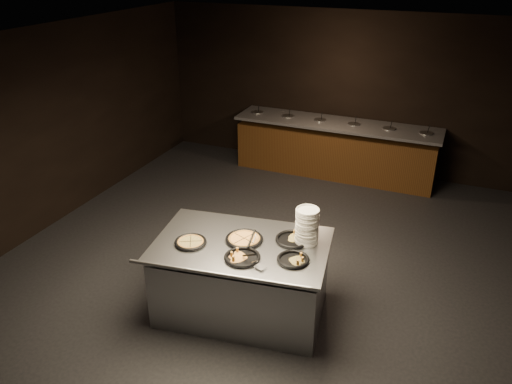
# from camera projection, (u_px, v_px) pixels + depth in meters

# --- Properties ---
(room) EXTENTS (7.02, 8.02, 2.92)m
(room) POSITION_uv_depth(u_px,v_px,m) (262.00, 174.00, 5.84)
(room) COLOR black
(room) RESTS_ON ground
(salad_bar) EXTENTS (3.70, 0.83, 1.18)m
(salad_bar) POSITION_uv_depth(u_px,v_px,m) (334.00, 152.00, 9.23)
(salad_bar) COLOR #4E2F12
(salad_bar) RESTS_ON ground
(serving_counter) EXTENTS (2.06, 1.49, 0.92)m
(serving_counter) POSITION_uv_depth(u_px,v_px,m) (242.00, 279.00, 5.69)
(serving_counter) COLOR silver
(serving_counter) RESTS_ON ground
(plate_stack) EXTENTS (0.26, 0.26, 0.41)m
(plate_stack) POSITION_uv_depth(u_px,v_px,m) (307.00, 226.00, 5.41)
(plate_stack) COLOR white
(plate_stack) RESTS_ON serving_counter
(pan_veggie_whole) EXTENTS (0.35, 0.35, 0.04)m
(pan_veggie_whole) POSITION_uv_depth(u_px,v_px,m) (191.00, 242.00, 5.46)
(pan_veggie_whole) COLOR black
(pan_veggie_whole) RESTS_ON serving_counter
(pan_cheese_whole) EXTENTS (0.42, 0.42, 0.04)m
(pan_cheese_whole) POSITION_uv_depth(u_px,v_px,m) (244.00, 239.00, 5.52)
(pan_cheese_whole) COLOR black
(pan_cheese_whole) RESTS_ON serving_counter
(pan_cheese_slices_a) EXTENTS (0.38, 0.38, 0.04)m
(pan_cheese_slices_a) POSITION_uv_depth(u_px,v_px,m) (293.00, 239.00, 5.52)
(pan_cheese_slices_a) COLOR black
(pan_cheese_slices_a) RESTS_ON serving_counter
(pan_cheese_slices_b) EXTENTS (0.38, 0.38, 0.04)m
(pan_cheese_slices_b) POSITION_uv_depth(u_px,v_px,m) (242.00, 257.00, 5.20)
(pan_cheese_slices_b) COLOR black
(pan_cheese_slices_b) RESTS_ON serving_counter
(pan_veggie_slices) EXTENTS (0.34, 0.34, 0.04)m
(pan_veggie_slices) POSITION_uv_depth(u_px,v_px,m) (293.00, 259.00, 5.16)
(pan_veggie_slices) COLOR black
(pan_veggie_slices) RESTS_ON serving_counter
(server_left) EXTENTS (0.10, 0.33, 0.16)m
(server_left) POSITION_uv_depth(u_px,v_px,m) (253.00, 238.00, 5.42)
(server_left) COLOR silver
(server_left) RESTS_ON serving_counter
(server_right) EXTENTS (0.30, 0.16, 0.15)m
(server_right) POSITION_uv_depth(u_px,v_px,m) (253.00, 259.00, 5.08)
(server_right) COLOR silver
(server_right) RESTS_ON serving_counter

